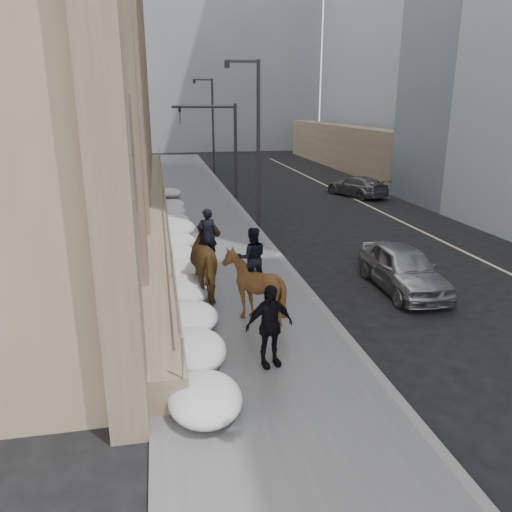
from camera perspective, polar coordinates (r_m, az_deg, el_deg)
The scene contains 16 objects.
ground at distance 12.45m, azimuth -0.15°, elevation -11.94°, with size 140.00×140.00×0.00m, color black.
sidewalk at distance 21.64m, azimuth -5.20°, elevation 0.98°, with size 5.00×80.00×0.12m, color #545456.
curb at distance 22.04m, azimuth 1.59°, elevation 1.35°, with size 0.24×80.00×0.12m, color slate.
lane_line at distance 24.95m, azimuth 19.55°, elevation 2.10°, with size 0.15×70.00×0.01m, color #BFB78C.
limestone_building at distance 30.95m, azimuth -18.31°, elevation 21.62°, with size 6.10×44.00×18.00m.
bg_building_mid at distance 71.39m, azimuth -6.73°, elevation 23.42°, with size 30.00×12.00×28.00m, color slate.
bg_building_far at distance 82.87m, azimuth -14.67°, elevation 19.35°, with size 24.00×12.00×20.00m, color gray.
streetlight_mid at distance 25.19m, azimuth -0.10°, elevation 13.79°, with size 1.71×0.24×8.00m.
streetlight_far at distance 44.97m, azimuth -5.15°, elevation 15.19°, with size 1.71×0.24×8.00m.
traffic_signal at distance 33.01m, azimuth -4.00°, elevation 13.54°, with size 4.10×0.22×6.00m.
snow_bank at distance 19.62m, azimuth -8.76°, elevation 0.40°, with size 1.70×18.10×0.76m.
mounted_horse_left at distance 15.78m, azimuth -5.20°, elevation -0.41°, with size 1.52×2.85×2.81m.
mounted_horse_right at distance 13.99m, azimuth -0.35°, elevation -3.03°, with size 1.71×1.90×2.66m.
pedestrian at distance 11.62m, azimuth 1.53°, elevation -7.98°, with size 1.17×0.49×2.00m, color black.
car_silver at distance 17.36m, azimuth 16.46°, elevation -1.32°, with size 1.80×4.49×1.53m, color #97999E.
car_grey at distance 34.47m, azimuth 11.46°, elevation 7.83°, with size 1.90×4.66×1.35m, color slate.
Camera 1 is at (-2.07, -10.69, 6.05)m, focal length 35.00 mm.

